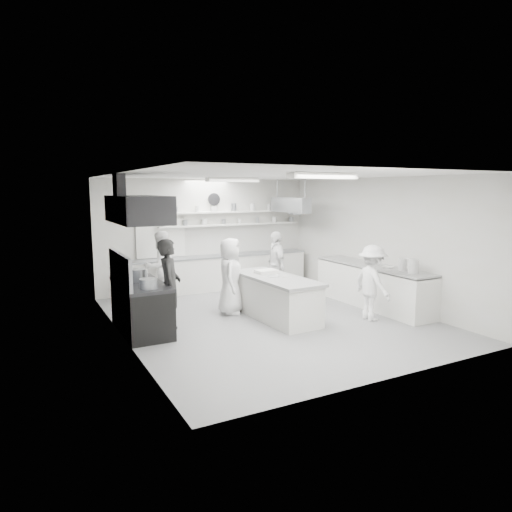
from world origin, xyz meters
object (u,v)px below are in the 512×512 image
right_counter (372,286)px  back_counter (222,272)px  stove (141,309)px  cook_back (160,267)px  cook_stove (169,286)px  prep_island (275,298)px

right_counter → back_counter: bearing=124.7°
stove → right_counter: right_counter is taller
back_counter → cook_back: (-1.89, -0.65, 0.40)m
stove → cook_back: (1.01, 2.15, 0.41)m
cook_stove → cook_back: cook_stove is taller
back_counter → cook_stove: bearing=-128.3°
stove → right_counter: bearing=-6.5°
cook_back → stove: bearing=47.0°
right_counter → cook_back: cook_back is taller
cook_back → cook_stove: bearing=59.8°
cook_back → right_counter: bearing=129.0°
cook_stove → cook_back: 2.46m
right_counter → prep_island: size_ratio=1.44×
right_counter → cook_stove: size_ratio=1.84×
right_counter → cook_back: size_ratio=1.91×
stove → cook_stove: cook_stove is taller
right_counter → cook_stove: bearing=175.8°
stove → prep_island: bearing=-8.0°
back_counter → cook_stove: (-2.41, -3.05, 0.44)m
cook_stove → back_counter: bearing=-19.6°
right_counter → cook_stove: (-4.76, 0.35, 0.43)m
right_counter → prep_island: 2.51m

